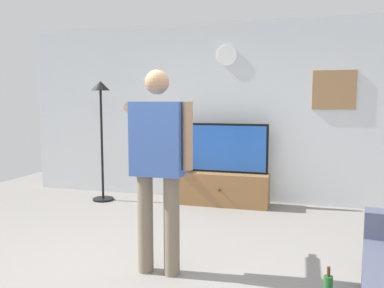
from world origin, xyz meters
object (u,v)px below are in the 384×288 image
floor_lamp (101,116)px  television (223,148)px  person_standing_nearer_lamp (158,159)px  tv_stand (222,189)px  wall_clock (227,56)px  framed_picture (334,90)px

floor_lamp → television: bearing=8.9°
person_standing_nearer_lamp → tv_stand: bearing=87.9°
wall_clock → framed_picture: wall_clock is taller
tv_stand → floor_lamp: bearing=-172.6°
tv_stand → framed_picture: bearing=10.9°
tv_stand → floor_lamp: (-1.83, -0.24, 1.07)m
wall_clock → framed_picture: bearing=0.2°
television → floor_lamp: (-1.83, -0.29, 0.47)m
television → wall_clock: 1.39m
tv_stand → wall_clock: (0.00, 0.29, 1.97)m
framed_picture → person_standing_nearer_lamp: 3.25m
tv_stand → person_standing_nearer_lamp: person_standing_nearer_lamp is taller
television → floor_lamp: floor_lamp is taller
framed_picture → floor_lamp: framed_picture is taller
framed_picture → person_standing_nearer_lamp: size_ratio=0.33×
television → framed_picture: framed_picture is taller
wall_clock → person_standing_nearer_lamp: 2.98m
floor_lamp → framed_picture: bearing=9.0°
tv_stand → wall_clock: wall_clock is taller
framed_picture → person_standing_nearer_lamp: (-1.62, -2.74, -0.65)m
person_standing_nearer_lamp → floor_lamp: bearing=128.2°
framed_picture → floor_lamp: (-3.36, -0.53, -0.38)m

